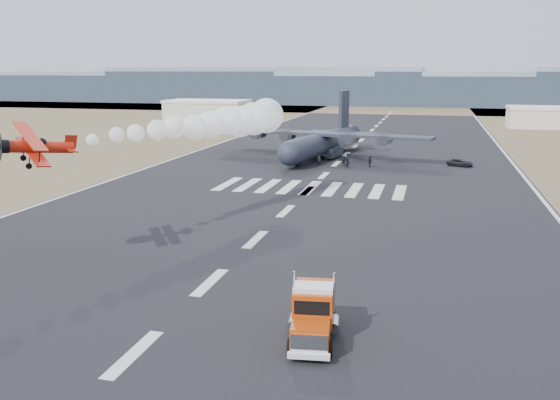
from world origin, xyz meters
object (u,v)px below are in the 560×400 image
at_px(aerobatic_biplane, 35,146).
at_px(support_vehicle, 460,163).
at_px(semi_truck, 313,312).
at_px(crew_h, 346,163).
at_px(transport_aircraft, 323,141).
at_px(crew_a, 302,154).
at_px(crew_g, 319,160).
at_px(crew_c, 318,158).
at_px(crew_b, 301,160).
at_px(crew_d, 370,162).
at_px(crew_f, 344,161).
at_px(crew_e, 348,159).
at_px(hangar_left, 208,111).
at_px(hangar_right, 546,117).

xyz_separation_m(aerobatic_biplane, support_vehicle, (35.40, 61.84, -9.23)).
bearing_deg(semi_truck, crew_h, 88.95).
distance_m(transport_aircraft, crew_a, 5.07).
bearing_deg(crew_g, aerobatic_biplane, 65.29).
bearing_deg(crew_c, crew_b, 165.59).
xyz_separation_m(crew_d, crew_f, (-4.42, 0.15, -0.05)).
bearing_deg(crew_e, aerobatic_biplane, -121.30).
relative_size(semi_truck, crew_h, 4.50).
xyz_separation_m(semi_truck, crew_h, (-7.16, 63.47, -0.81)).
height_order(hangar_left, support_vehicle, hangar_left).
xyz_separation_m(crew_c, crew_h, (5.51, -3.65, -0.05)).
xyz_separation_m(support_vehicle, crew_c, (-23.69, -2.84, 0.31)).
relative_size(hangar_right, support_vehicle, 4.78).
relative_size(crew_b, crew_g, 0.93).
bearing_deg(crew_g, semi_truck, 88.18).
height_order(crew_b, crew_h, crew_h).
xyz_separation_m(crew_c, crew_f, (4.75, -1.81, -0.03)).
height_order(transport_aircraft, crew_g, transport_aircraft).
relative_size(aerobatic_biplane, crew_f, 3.73).
bearing_deg(crew_h, crew_e, -139.54).
xyz_separation_m(transport_aircraft, crew_g, (1.11, -9.76, -2.14)).
relative_size(semi_truck, crew_c, 4.23).
distance_m(crew_e, crew_h, 4.38).
height_order(semi_truck, support_vehicle, semi_truck).
distance_m(transport_aircraft, crew_g, 10.06).
relative_size(crew_d, crew_e, 1.02).
bearing_deg(crew_b, crew_e, -111.38).
bearing_deg(crew_e, crew_g, -159.01).
xyz_separation_m(crew_d, crew_e, (-4.08, 2.67, -0.02)).
distance_m(crew_a, crew_h, 11.89).
relative_size(crew_e, crew_f, 1.03).
bearing_deg(semi_truck, crew_b, 95.64).
height_order(hangar_left, crew_e, hangar_left).
bearing_deg(crew_c, crew_d, -73.22).
relative_size(hangar_left, crew_h, 14.43).
xyz_separation_m(aerobatic_biplane, crew_g, (12.45, 56.49, -8.93)).
bearing_deg(crew_c, aerobatic_biplane, -162.39).
bearing_deg(crew_b, crew_d, -132.00).
relative_size(hangar_right, aerobatic_biplane, 3.15).
distance_m(transport_aircraft, crew_e, 8.78).
relative_size(aerobatic_biplane, support_vehicle, 1.52).
xyz_separation_m(transport_aircraft, crew_c, (0.37, -7.25, -2.13)).
bearing_deg(transport_aircraft, crew_b, -91.13).
xyz_separation_m(crew_e, crew_h, (0.43, -4.36, -0.05)).
xyz_separation_m(hangar_right, semi_truck, (-36.53, -145.39, -1.35)).
distance_m(hangar_left, support_vehicle, 101.11).
bearing_deg(crew_a, hangar_right, 149.44).
xyz_separation_m(semi_truck, aerobatic_biplane, (-24.38, 8.12, 8.17)).
height_order(crew_e, crew_g, crew_e).
distance_m(crew_e, crew_f, 2.54).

